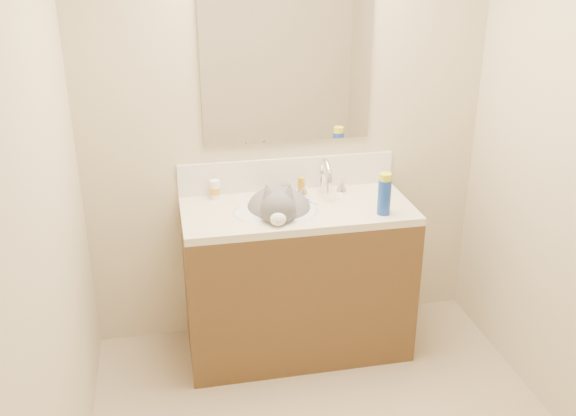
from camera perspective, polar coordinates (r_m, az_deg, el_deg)
name	(u,v)px	position (r m, az deg, el deg)	size (l,w,h in m)	color
room_shell	(359,148)	(2.23, 6.31, 5.36)	(2.24, 2.54, 2.52)	#C6B593
vanity_cabinet	(297,283)	(3.53, 0.80, -6.64)	(1.20, 0.55, 0.82)	#51371B
counter_slab	(297,210)	(3.34, 0.84, -0.22)	(1.20, 0.55, 0.04)	beige
basin	(276,223)	(3.31, -1.09, -1.38)	(0.45, 0.36, 0.14)	silver
faucet	(325,180)	(3.47, 3.27, 2.50)	(0.28, 0.20, 0.21)	silver
cat	(279,211)	(3.32, -0.79, -0.29)	(0.41, 0.50, 0.35)	#545154
backsplash	(287,174)	(3.54, -0.06, 3.06)	(1.20, 0.02, 0.18)	silver
mirror	(287,66)	(3.38, -0.07, 12.49)	(0.90, 0.02, 0.80)	white
pill_bottle	(215,189)	(3.45, -6.50, 1.66)	(0.06, 0.06, 0.10)	white
pill_label	(215,191)	(3.45, -6.49, 1.54)	(0.06, 0.06, 0.04)	orange
silver_jar	(284,189)	(3.49, -0.34, 1.74)	(0.05, 0.05, 0.06)	#B7B7BC
amber_bottle	(301,185)	(3.50, 1.19, 2.02)	(0.04, 0.04, 0.09)	#C18E16
toothbrush	(307,200)	(3.41, 1.73, 0.72)	(0.02, 0.14, 0.01)	white
toothbrush_head	(307,199)	(3.41, 1.73, 0.76)	(0.02, 0.03, 0.02)	#6FA6ED
spray_can	(384,197)	(3.25, 8.54, 0.96)	(0.07, 0.07, 0.18)	#163D9F
spray_cap	(385,177)	(3.22, 8.65, 2.74)	(0.06, 0.06, 0.04)	yellow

